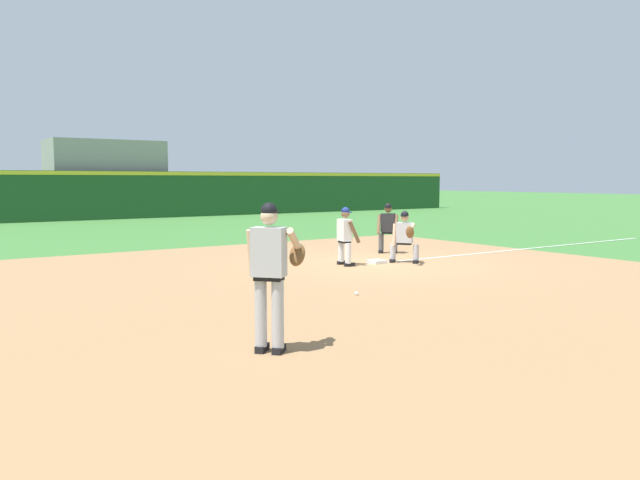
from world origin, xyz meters
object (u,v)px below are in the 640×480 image
first_baseman (405,235)px  first_base_bag (377,262)px  baseball (357,293)px  pitcher (271,268)px  baserunner (345,234)px  umpire (388,226)px

first_baseman → first_base_bag: bearing=152.6°
first_base_bag → baseball: size_ratio=5.14×
first_base_bag → pitcher: bearing=-138.3°
pitcher → first_baseman: bearing=37.3°
baserunner → umpire: 2.94m
pitcher → first_baseman: 8.75m
first_base_bag → umpire: umpire is taller
first_base_bag → first_baseman: size_ratio=0.28×
first_baseman → baserunner: (-1.53, 0.49, 0.06)m
baseball → first_baseman: (3.75, 2.86, 0.69)m
baserunner → baseball: bearing=-123.5°
baseball → pitcher: size_ratio=0.04×
baseball → pitcher: (-3.20, -2.44, 1.02)m
baseball → umpire: umpire is taller
first_baseman → baserunner: bearing=162.1°
first_base_bag → first_baseman: 0.99m
baseball → first_baseman: first_baseman is taller
baserunner → umpire: size_ratio=1.00×
pitcher → baserunner: size_ratio=1.27×
baseball → pitcher: 4.15m
first_baseman → umpire: 2.17m
first_base_bag → baserunner: bearing=169.7°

